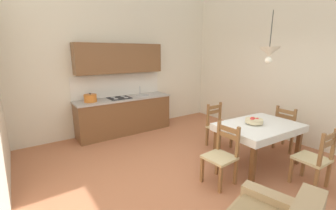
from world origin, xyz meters
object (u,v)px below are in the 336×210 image
dining_table (258,131)px  dining_chair_kitchen_side (218,127)px  fruit_bowl (254,121)px  dining_chair_camera_side (315,159)px  dining_chair_window_side (287,129)px  kitchen_cabinetry (123,99)px  pendant_lamp (269,52)px  dining_chair_tv_side (221,156)px

dining_table → dining_chair_kitchen_side: size_ratio=1.60×
dining_chair_kitchen_side → fruit_bowl: (-0.08, -0.88, 0.37)m
dining_chair_camera_side → dining_chair_window_side: size_ratio=1.00×
kitchen_cabinetry → dining_chair_camera_side: size_ratio=2.54×
dining_table → dining_chair_kitchen_side: 0.97m
dining_table → pendant_lamp: pendant_lamp is taller
kitchen_cabinetry → dining_chair_camera_side: 4.10m
dining_table → kitchen_cabinetry: bearing=113.6°
kitchen_cabinetry → fruit_bowl: (1.21, -2.88, -0.04)m
kitchen_cabinetry → pendant_lamp: 3.47m
pendant_lamp → dining_chair_tv_side: bearing=175.4°
dining_chair_camera_side → dining_chair_tv_side: bearing=140.4°
kitchen_cabinetry → dining_chair_kitchen_side: 2.41m
kitchen_cabinetry → fruit_bowl: kitchen_cabinetry is taller
dining_chair_kitchen_side → pendant_lamp: size_ratio=1.16×
dining_chair_kitchen_side → dining_table: bearing=-90.5°
dining_chair_window_side → fruit_bowl: bearing=176.9°
kitchen_cabinetry → pendant_lamp: (1.18, -3.05, 1.14)m
pendant_lamp → dining_chair_window_side: bearing=5.7°
dining_chair_tv_side → fruit_bowl: size_ratio=3.10×
dining_chair_camera_side → dining_chair_window_side: 1.35m
dining_chair_tv_side → dining_chair_window_side: bearing=1.2°
dining_chair_tv_side → dining_chair_camera_side: same height
fruit_bowl → dining_table: bearing=-42.9°
dining_chair_window_side → dining_chair_tv_side: bearing=-178.8°
dining_chair_window_side → dining_chair_kitchen_side: bearing=137.7°
dining_chair_tv_side → dining_chair_camera_side: 1.37m
dining_table → dining_chair_kitchen_side: bearing=89.5°
kitchen_cabinetry → dining_chair_tv_side: size_ratio=2.54×
dining_table → fruit_bowl: 0.20m
kitchen_cabinetry → dining_chair_camera_side: (1.34, -3.85, -0.41)m
dining_chair_kitchen_side → fruit_bowl: 0.96m
dining_chair_tv_side → dining_chair_window_side: same height
dining_chair_tv_side → fruit_bowl: dining_chair_tv_side is taller
dining_chair_camera_side → pendant_lamp: pendant_lamp is taller
dining_chair_camera_side → dining_chair_window_side: bearing=42.7°
dining_chair_tv_side → dining_chair_kitchen_side: same height
kitchen_cabinetry → fruit_bowl: size_ratio=7.88×
dining_chair_kitchen_side → pendant_lamp: bearing=-96.0°
dining_table → dining_chair_window_side: (1.05, 0.00, -0.19)m
dining_chair_tv_side → dining_chair_window_side: (2.04, 0.04, 0.00)m
dining_table → dining_chair_tv_side: 1.02m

